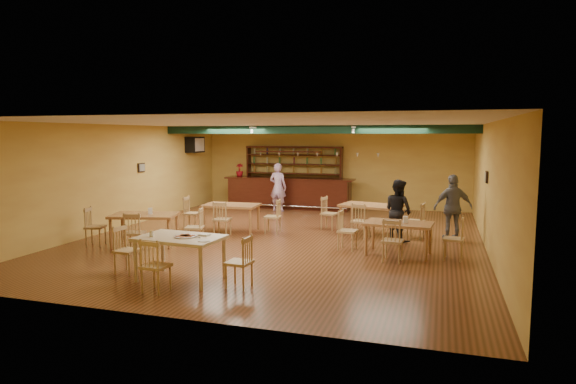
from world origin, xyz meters
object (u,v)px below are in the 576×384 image
(dining_table_c, at_px, (145,230))
(patron_right_a, at_px, (398,210))
(dining_table_d, at_px, (398,238))
(near_table, at_px, (180,258))
(bar_counter, at_px, (289,193))
(dining_table_b, at_px, (371,219))
(dining_table_a, at_px, (231,218))
(patron_bar, at_px, (278,187))

(dining_table_c, height_order, patron_right_a, patron_right_a)
(dining_table_d, height_order, near_table, near_table)
(patron_right_a, bearing_deg, bar_counter, -5.73)
(dining_table_b, height_order, patron_right_a, patron_right_a)
(bar_counter, relative_size, dining_table_a, 3.18)
(bar_counter, bearing_deg, dining_table_c, -102.25)
(near_table, distance_m, patron_right_a, 5.91)
(dining_table_a, bearing_deg, dining_table_c, -122.13)
(dining_table_b, xyz_separation_m, dining_table_c, (-5.10, -3.14, -0.01))
(dining_table_a, distance_m, dining_table_c, 2.67)
(dining_table_c, distance_m, near_table, 3.30)
(patron_right_a, bearing_deg, patron_bar, 0.74)
(dining_table_a, relative_size, dining_table_d, 1.03)
(dining_table_c, distance_m, patron_right_a, 6.36)
(bar_counter, height_order, dining_table_d, bar_counter)
(dining_table_b, height_order, near_table, near_table)
(dining_table_a, height_order, patron_bar, patron_bar)
(dining_table_c, xyz_separation_m, patron_right_a, (5.90, 2.34, 0.41))
(bar_counter, bearing_deg, near_table, -85.21)
(bar_counter, xyz_separation_m, patron_bar, (-0.15, -0.83, 0.30))
(dining_table_b, bearing_deg, near_table, -104.20)
(dining_table_b, distance_m, patron_bar, 4.85)
(dining_table_a, bearing_deg, bar_counter, 83.68)
(bar_counter, relative_size, dining_table_b, 3.01)
(dining_table_c, relative_size, patron_right_a, 0.98)
(dining_table_b, relative_size, dining_table_c, 1.03)
(dining_table_a, height_order, near_table, near_table)
(dining_table_d, bearing_deg, dining_table_a, 168.27)
(dining_table_d, bearing_deg, bar_counter, 131.37)
(bar_counter, bearing_deg, patron_right_a, -47.07)
(dining_table_a, distance_m, patron_right_a, 4.63)
(dining_table_c, xyz_separation_m, near_table, (2.32, -2.35, 0.02))
(dining_table_a, bearing_deg, patron_bar, 85.22)
(bar_counter, xyz_separation_m, patron_right_a, (4.37, -4.70, 0.23))
(dining_table_b, relative_size, patron_right_a, 1.01)
(dining_table_c, bearing_deg, bar_counter, 62.24)
(bar_counter, bearing_deg, dining_table_d, -53.70)
(near_table, bearing_deg, dining_table_b, 67.32)
(dining_table_a, height_order, dining_table_b, dining_table_b)
(dining_table_c, bearing_deg, patron_bar, 61.96)
(dining_table_b, bearing_deg, dining_table_a, -155.42)
(bar_counter, height_order, near_table, bar_counter)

